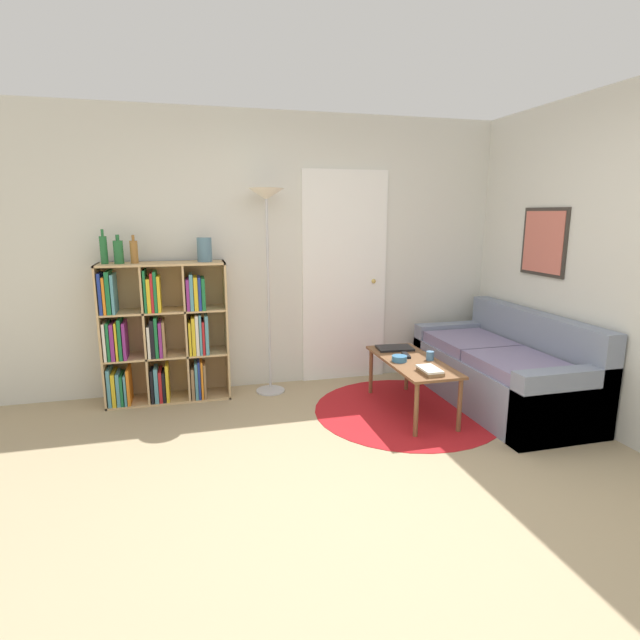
{
  "coord_description": "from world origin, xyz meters",
  "views": [
    {
      "loc": [
        -0.96,
        -2.48,
        1.68
      ],
      "look_at": [
        0.01,
        1.25,
        0.85
      ],
      "focal_mm": 28.0,
      "sensor_mm": 36.0,
      "label": 1
    }
  ],
  "objects_px": {
    "bookshelf": "(161,335)",
    "couch": "(505,372)",
    "bottle_right": "(134,252)",
    "laptop": "(395,348)",
    "floor_lamp": "(267,222)",
    "vase_on_shelf": "(204,250)",
    "bottle_left": "(104,250)",
    "coffee_table": "(412,366)",
    "bottle_middle": "(119,252)",
    "cup": "(430,356)",
    "bowl": "(399,359)"
  },
  "relations": [
    {
      "from": "bottle_right",
      "to": "vase_on_shelf",
      "type": "distance_m",
      "value": 0.59
    },
    {
      "from": "bowl",
      "to": "couch",
      "type": "bearing_deg",
      "value": -1.92
    },
    {
      "from": "laptop",
      "to": "bottle_left",
      "type": "height_order",
      "value": "bottle_left"
    },
    {
      "from": "couch",
      "to": "laptop",
      "type": "relative_size",
      "value": 5.24
    },
    {
      "from": "bottle_left",
      "to": "couch",
      "type": "bearing_deg",
      "value": -14.55
    },
    {
      "from": "couch",
      "to": "bowl",
      "type": "height_order",
      "value": "couch"
    },
    {
      "from": "bottle_middle",
      "to": "bottle_right",
      "type": "relative_size",
      "value": 1.02
    },
    {
      "from": "bottle_middle",
      "to": "vase_on_shelf",
      "type": "distance_m",
      "value": 0.71
    },
    {
      "from": "bottle_middle",
      "to": "bottle_left",
      "type": "bearing_deg",
      "value": 172.23
    },
    {
      "from": "couch",
      "to": "bottle_left",
      "type": "relative_size",
      "value": 6.08
    },
    {
      "from": "couch",
      "to": "bottle_right",
      "type": "bearing_deg",
      "value": 164.55
    },
    {
      "from": "coffee_table",
      "to": "cup",
      "type": "distance_m",
      "value": 0.18
    },
    {
      "from": "bookshelf",
      "to": "floor_lamp",
      "type": "distance_m",
      "value": 1.39
    },
    {
      "from": "bottle_left",
      "to": "bookshelf",
      "type": "bearing_deg",
      "value": -0.99
    },
    {
      "from": "cup",
      "to": "bottle_right",
      "type": "xyz_separation_m",
      "value": [
        -2.39,
        0.86,
        0.86
      ]
    },
    {
      "from": "bookshelf",
      "to": "laptop",
      "type": "height_order",
      "value": "bookshelf"
    },
    {
      "from": "laptop",
      "to": "bottle_middle",
      "type": "xyz_separation_m",
      "value": [
        -2.36,
        0.46,
        0.89
      ]
    },
    {
      "from": "laptop",
      "to": "bottle_right",
      "type": "height_order",
      "value": "bottle_right"
    },
    {
      "from": "bottle_right",
      "to": "cup",
      "type": "bearing_deg",
      "value": -19.87
    },
    {
      "from": "bookshelf",
      "to": "couch",
      "type": "distance_m",
      "value": 3.1
    },
    {
      "from": "laptop",
      "to": "bottle_left",
      "type": "relative_size",
      "value": 1.16
    },
    {
      "from": "coffee_table",
      "to": "couch",
      "type": "bearing_deg",
      "value": -2.93
    },
    {
      "from": "couch",
      "to": "bowl",
      "type": "bearing_deg",
      "value": 178.08
    },
    {
      "from": "couch",
      "to": "laptop",
      "type": "distance_m",
      "value": 1.0
    },
    {
      "from": "couch",
      "to": "laptop",
      "type": "xyz_separation_m",
      "value": [
        -0.9,
        0.4,
        0.18
      ]
    },
    {
      "from": "bowl",
      "to": "bottle_right",
      "type": "distance_m",
      "value": 2.44
    },
    {
      "from": "floor_lamp",
      "to": "vase_on_shelf",
      "type": "relative_size",
      "value": 8.95
    },
    {
      "from": "bowl",
      "to": "bottle_left",
      "type": "distance_m",
      "value": 2.66
    },
    {
      "from": "laptop",
      "to": "vase_on_shelf",
      "type": "relative_size",
      "value": 1.6
    },
    {
      "from": "cup",
      "to": "bottle_left",
      "type": "height_order",
      "value": "bottle_left"
    },
    {
      "from": "coffee_table",
      "to": "bottle_middle",
      "type": "xyz_separation_m",
      "value": [
        -2.37,
        0.81,
        0.95
      ]
    },
    {
      "from": "coffee_table",
      "to": "bookshelf",
      "type": "bearing_deg",
      "value": 158.32
    },
    {
      "from": "bottle_middle",
      "to": "bottle_right",
      "type": "height_order",
      "value": "bottle_middle"
    },
    {
      "from": "bookshelf",
      "to": "bowl",
      "type": "bearing_deg",
      "value": -23.18
    },
    {
      "from": "bottle_left",
      "to": "vase_on_shelf",
      "type": "xyz_separation_m",
      "value": [
        0.83,
        -0.01,
        -0.02
      ]
    },
    {
      "from": "laptop",
      "to": "floor_lamp",
      "type": "bearing_deg",
      "value": 158.85
    },
    {
      "from": "couch",
      "to": "bottle_right",
      "type": "relative_size",
      "value": 7.36
    },
    {
      "from": "couch",
      "to": "cup",
      "type": "distance_m",
      "value": 0.77
    },
    {
      "from": "bookshelf",
      "to": "cup",
      "type": "height_order",
      "value": "bookshelf"
    },
    {
      "from": "couch",
      "to": "bowl",
      "type": "distance_m",
      "value": 1.03
    },
    {
      "from": "bowl",
      "to": "vase_on_shelf",
      "type": "distance_m",
      "value": 1.96
    },
    {
      "from": "floor_lamp",
      "to": "cup",
      "type": "distance_m",
      "value": 1.86
    },
    {
      "from": "bookshelf",
      "to": "floor_lamp",
      "type": "xyz_separation_m",
      "value": [
        0.97,
        -0.04,
        1.0
      ]
    },
    {
      "from": "floor_lamp",
      "to": "couch",
      "type": "distance_m",
      "value": 2.52
    },
    {
      "from": "bookshelf",
      "to": "vase_on_shelf",
      "type": "xyz_separation_m",
      "value": [
        0.42,
        0.0,
        0.76
      ]
    },
    {
      "from": "cup",
      "to": "bottle_left",
      "type": "xyz_separation_m",
      "value": [
        -2.63,
        0.87,
        0.88
      ]
    },
    {
      "from": "floor_lamp",
      "to": "vase_on_shelf",
      "type": "distance_m",
      "value": 0.61
    },
    {
      "from": "bottle_right",
      "to": "vase_on_shelf",
      "type": "relative_size",
      "value": 1.14
    },
    {
      "from": "bottle_left",
      "to": "cup",
      "type": "bearing_deg",
      "value": -18.36
    },
    {
      "from": "bookshelf",
      "to": "bowl",
      "type": "height_order",
      "value": "bookshelf"
    }
  ]
}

